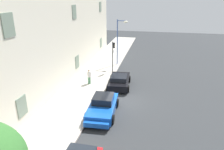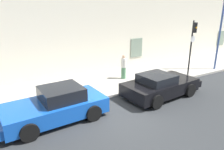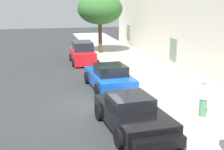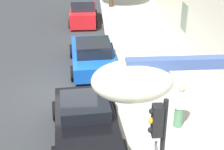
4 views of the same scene
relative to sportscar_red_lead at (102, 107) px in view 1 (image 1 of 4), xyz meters
The scene contains 8 objects.
ground_plane 3.07m from the sportscar_red_lead, 22.31° to the right, with size 80.00×80.00×0.00m, color #2B2D30.
sidewalk 4.15m from the sportscar_red_lead, 47.53° to the left, with size 60.00×4.44×0.14m, color #A8A399.
building_facade 9.35m from the sportscar_red_lead, 68.04° to the left, with size 41.56×3.77×12.57m.
sportscar_red_lead is the anchor object (origin of this frame).
sportscar_yellow_flank 6.01m from the sportscar_red_lead, ahead, with size 4.73×2.51×1.30m.
traffic_light 10.22m from the sportscar_red_lead, ahead, with size 0.44×0.36×3.75m.
street_lamp 13.46m from the sportscar_red_lead, ahead, with size 0.44×1.42×6.01m.
pedestrian_admiring 6.27m from the sportscar_red_lead, 27.46° to the left, with size 0.40×0.40×1.61m.
Camera 1 is at (-17.40, -2.77, 9.11)m, focal length 34.21 mm.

